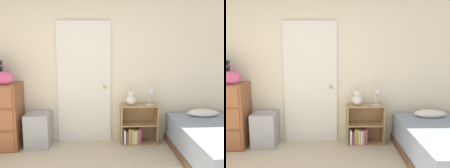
{
  "view_description": "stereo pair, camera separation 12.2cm",
  "coord_description": "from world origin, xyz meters",
  "views": [
    {
      "loc": [
        0.39,
        -1.94,
        1.6
      ],
      "look_at": [
        0.59,
        2.0,
        1.02
      ],
      "focal_mm": 40.0,
      "sensor_mm": 36.0,
      "label": 1
    },
    {
      "loc": [
        0.51,
        -1.94,
        1.6
      ],
      "look_at": [
        0.59,
        2.0,
        1.02
      ],
      "focal_mm": 40.0,
      "sensor_mm": 36.0,
      "label": 2
    }
  ],
  "objects": [
    {
      "name": "storage_bin",
      "position": [
        -0.6,
        2.02,
        0.28
      ],
      "size": [
        0.38,
        0.42,
        0.55
      ],
      "color": "#999EA8",
      "rests_on": "ground_plane"
    },
    {
      "name": "bed",
      "position": [
        2.09,
        1.3,
        0.25
      ],
      "size": [
        1.15,
        1.89,
        0.6
      ],
      "color": "brown",
      "rests_on": "ground_plane"
    },
    {
      "name": "handbag",
      "position": [
        -1.04,
        1.85,
        1.15
      ],
      "size": [
        0.29,
        0.12,
        0.3
      ],
      "color": "#C64C7F",
      "rests_on": "dresser"
    },
    {
      "name": "wall_back",
      "position": [
        0.0,
        2.28,
        1.27
      ],
      "size": [
        10.0,
        0.06,
        2.55
      ],
      "color": "beige",
      "rests_on": "ground_plane"
    },
    {
      "name": "desk_lamp",
      "position": [
        1.24,
        2.05,
        0.86
      ],
      "size": [
        0.14,
        0.13,
        0.29
      ],
      "color": "silver",
      "rests_on": "bookshelf"
    },
    {
      "name": "door_closed",
      "position": [
        0.14,
        2.23,
        1.02
      ],
      "size": [
        0.89,
        0.09,
        2.04
      ],
      "color": "white",
      "rests_on": "ground_plane"
    },
    {
      "name": "bookshelf",
      "position": [
        1.01,
        2.09,
        0.26
      ],
      "size": [
        0.61,
        0.29,
        0.66
      ],
      "color": "tan",
      "rests_on": "ground_plane"
    },
    {
      "name": "teddy_bear",
      "position": [
        0.92,
        2.09,
        0.77
      ],
      "size": [
        0.16,
        0.16,
        0.25
      ],
      "color": "silver",
      "rests_on": "bookshelf"
    }
  ]
}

